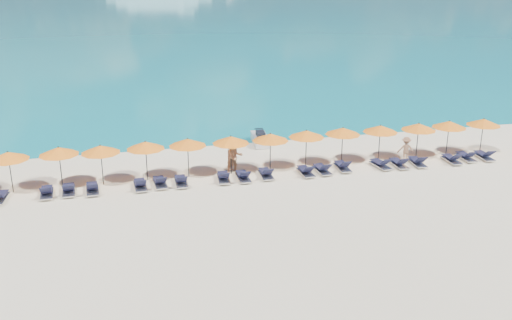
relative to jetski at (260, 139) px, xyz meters
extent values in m
plane|color=beige|center=(-1.93, -9.61, -0.37)|extent=(1400.00, 1400.00, 0.00)
cube|color=silver|center=(0.00, 0.03, -0.05)|extent=(1.19, 2.61, 0.58)
cube|color=black|center=(-0.02, -0.18, 0.37)|extent=(0.62, 1.10, 0.37)
cylinder|color=black|center=(0.06, 0.66, 0.52)|extent=(0.58, 0.12, 0.06)
imported|color=tan|center=(-2.95, -4.69, 0.42)|extent=(0.69, 0.62, 1.58)
imported|color=tan|center=(-2.79, -5.07, 0.59)|extent=(1.00, 0.67, 1.93)
imported|color=tan|center=(7.73, -5.50, 0.38)|extent=(1.07, 0.72, 1.51)
cylinder|color=black|center=(-14.73, -5.22, 0.73)|extent=(0.05, 0.05, 2.20)
cone|color=orange|center=(-14.73, -5.22, 1.65)|extent=(2.10, 2.10, 0.42)
sphere|color=black|center=(-14.73, -5.22, 1.87)|extent=(0.08, 0.08, 0.08)
cylinder|color=black|center=(-12.27, -5.00, 0.73)|extent=(0.05, 0.05, 2.20)
cone|color=orange|center=(-12.27, -5.00, 1.65)|extent=(2.10, 2.10, 0.42)
sphere|color=black|center=(-12.27, -5.00, 1.87)|extent=(0.08, 0.08, 0.08)
cylinder|color=black|center=(-10.14, -5.21, 0.73)|extent=(0.05, 0.05, 2.20)
cone|color=orange|center=(-10.14, -5.21, 1.65)|extent=(2.10, 2.10, 0.42)
sphere|color=black|center=(-10.14, -5.21, 1.87)|extent=(0.08, 0.08, 0.08)
cylinder|color=black|center=(-7.76, -5.06, 0.73)|extent=(0.05, 0.05, 2.20)
cone|color=orange|center=(-7.76, -5.06, 1.65)|extent=(2.10, 2.10, 0.42)
sphere|color=black|center=(-7.76, -5.06, 1.87)|extent=(0.08, 0.08, 0.08)
cylinder|color=black|center=(-5.46, -5.08, 0.73)|extent=(0.05, 0.05, 2.20)
cone|color=orange|center=(-5.46, -5.08, 1.65)|extent=(2.10, 2.10, 0.42)
sphere|color=black|center=(-5.46, -5.08, 1.87)|extent=(0.08, 0.08, 0.08)
cylinder|color=black|center=(-3.04, -5.18, 0.73)|extent=(0.05, 0.05, 2.20)
cone|color=orange|center=(-3.04, -5.18, 1.65)|extent=(2.10, 2.10, 0.42)
sphere|color=black|center=(-3.04, -5.18, 1.87)|extent=(0.08, 0.08, 0.08)
cylinder|color=black|center=(-0.73, -5.20, 0.73)|extent=(0.05, 0.05, 2.20)
cone|color=orange|center=(-0.73, -5.20, 1.65)|extent=(2.10, 2.10, 0.42)
sphere|color=black|center=(-0.73, -5.20, 1.87)|extent=(0.08, 0.08, 0.08)
cylinder|color=black|center=(1.49, -5.06, 0.73)|extent=(0.05, 0.05, 2.20)
cone|color=orange|center=(1.49, -5.06, 1.65)|extent=(2.10, 2.10, 0.42)
sphere|color=black|center=(1.49, -5.06, 1.87)|extent=(0.08, 0.08, 0.08)
cylinder|color=black|center=(3.77, -5.01, 0.73)|extent=(0.05, 0.05, 2.20)
cone|color=orange|center=(3.77, -5.01, 1.65)|extent=(2.10, 2.10, 0.42)
sphere|color=black|center=(3.77, -5.01, 1.87)|extent=(0.08, 0.08, 0.08)
cylinder|color=black|center=(6.15, -5.08, 0.73)|extent=(0.05, 0.05, 2.20)
cone|color=orange|center=(6.15, -5.08, 1.65)|extent=(2.10, 2.10, 0.42)
sphere|color=black|center=(6.15, -5.08, 1.87)|extent=(0.08, 0.08, 0.08)
cylinder|color=black|center=(8.62, -5.22, 0.73)|extent=(0.05, 0.05, 2.20)
cone|color=orange|center=(8.62, -5.22, 1.65)|extent=(2.10, 2.10, 0.42)
sphere|color=black|center=(8.62, -5.22, 1.87)|extent=(0.08, 0.08, 0.08)
cylinder|color=black|center=(10.73, -5.17, 0.73)|extent=(0.05, 0.05, 2.20)
cone|color=orange|center=(10.73, -5.17, 1.65)|extent=(2.10, 2.10, 0.42)
sphere|color=black|center=(10.73, -5.17, 1.87)|extent=(0.08, 0.08, 0.08)
cylinder|color=black|center=(13.13, -5.20, 0.73)|extent=(0.05, 0.05, 2.20)
cone|color=orange|center=(13.13, -5.20, 1.65)|extent=(2.10, 2.10, 0.42)
sphere|color=black|center=(13.13, -5.20, 1.87)|extent=(0.08, 0.08, 0.08)
cube|color=silver|center=(-15.21, -6.35, -0.23)|extent=(0.76, 1.75, 0.06)
cube|color=#181A34|center=(-15.19, -6.10, -0.07)|extent=(0.64, 1.14, 0.04)
cube|color=silver|center=(-12.97, -6.21, -0.23)|extent=(0.71, 1.73, 0.06)
cube|color=#181A34|center=(-12.98, -5.96, -0.07)|extent=(0.61, 1.13, 0.04)
cube|color=#181A34|center=(-12.94, -6.76, 0.18)|extent=(0.58, 0.57, 0.43)
cube|color=silver|center=(-11.89, -6.13, -0.23)|extent=(0.70, 1.73, 0.06)
cube|color=#181A34|center=(-11.90, -5.88, -0.07)|extent=(0.60, 1.12, 0.04)
cube|color=#181A34|center=(-11.86, -6.67, 0.18)|extent=(0.57, 0.56, 0.43)
cube|color=silver|center=(-10.69, -6.26, -0.23)|extent=(0.71, 1.73, 0.06)
cube|color=#181A34|center=(-10.70, -6.01, -0.07)|extent=(0.61, 1.13, 0.04)
cube|color=#181A34|center=(-10.66, -6.81, 0.18)|extent=(0.58, 0.57, 0.43)
cube|color=silver|center=(-8.22, -6.31, -0.23)|extent=(0.69, 1.72, 0.06)
cube|color=#181A34|center=(-8.23, -6.06, -0.07)|extent=(0.60, 1.12, 0.04)
cube|color=#181A34|center=(-8.20, -6.86, 0.18)|extent=(0.57, 0.56, 0.43)
cube|color=silver|center=(-7.16, -6.18, -0.23)|extent=(0.73, 1.74, 0.06)
cube|color=#181A34|center=(-7.18, -5.93, -0.07)|extent=(0.62, 1.13, 0.04)
cube|color=#181A34|center=(-7.13, -6.72, 0.18)|extent=(0.58, 0.57, 0.43)
cube|color=silver|center=(-6.04, -6.29, -0.23)|extent=(0.64, 1.71, 0.06)
cube|color=#181A34|center=(-6.04, -6.04, -0.07)|extent=(0.57, 1.11, 0.04)
cube|color=#181A34|center=(-6.05, -6.84, 0.18)|extent=(0.56, 0.54, 0.43)
cube|color=silver|center=(-3.69, -6.27, -0.23)|extent=(0.78, 1.75, 0.06)
cube|color=#181A34|center=(-3.67, -6.02, -0.07)|extent=(0.65, 1.15, 0.04)
cube|color=#181A34|center=(-3.75, -6.81, 0.18)|extent=(0.60, 0.59, 0.43)
cube|color=silver|center=(-2.61, -6.37, -0.23)|extent=(0.65, 1.71, 0.06)
cube|color=#181A34|center=(-2.61, -6.12, -0.07)|extent=(0.57, 1.11, 0.04)
cube|color=#181A34|center=(-2.62, -6.92, 0.18)|extent=(0.56, 0.55, 0.43)
cube|color=silver|center=(-1.26, -6.25, -0.23)|extent=(0.70, 1.73, 0.06)
cube|color=#181A34|center=(-1.25, -6.00, -0.07)|extent=(0.60, 1.12, 0.04)
cube|color=#181A34|center=(-1.29, -6.80, 0.18)|extent=(0.57, 0.56, 0.43)
cube|color=silver|center=(1.03, -6.41, -0.23)|extent=(0.64, 1.71, 0.06)
cube|color=#181A34|center=(1.03, -6.16, -0.07)|extent=(0.56, 1.11, 0.04)
cube|color=#181A34|center=(1.04, -6.96, 0.18)|extent=(0.56, 0.54, 0.43)
cube|color=silver|center=(2.06, -6.32, -0.23)|extent=(0.69, 1.72, 0.06)
cube|color=#181A34|center=(2.05, -6.07, -0.07)|extent=(0.60, 1.12, 0.04)
cube|color=#181A34|center=(2.09, -6.87, 0.18)|extent=(0.57, 0.56, 0.43)
cube|color=silver|center=(3.39, -6.12, -0.23)|extent=(0.72, 1.73, 0.06)
cube|color=#181A34|center=(3.40, -5.87, -0.07)|extent=(0.61, 1.13, 0.04)
cube|color=#181A34|center=(3.35, -6.67, 0.18)|extent=(0.58, 0.57, 0.43)
cube|color=silver|center=(5.71, -6.31, -0.23)|extent=(0.79, 1.75, 0.06)
cube|color=#181A34|center=(5.69, -6.06, -0.07)|extent=(0.66, 1.15, 0.04)
cube|color=#181A34|center=(5.77, -6.86, 0.18)|extent=(0.60, 0.59, 0.43)
cube|color=silver|center=(6.83, -6.43, -0.23)|extent=(0.68, 1.72, 0.06)
cube|color=#181A34|center=(6.83, -6.18, -0.07)|extent=(0.59, 1.12, 0.04)
cube|color=#181A34|center=(6.81, -6.98, 0.18)|extent=(0.57, 0.56, 0.43)
cube|color=silver|center=(8.02, -6.44, -0.23)|extent=(0.78, 1.75, 0.06)
cube|color=#181A34|center=(8.05, -6.19, -0.07)|extent=(0.65, 1.15, 0.04)
cube|color=#181A34|center=(7.97, -6.99, 0.18)|extent=(0.60, 0.59, 0.43)
cube|color=silver|center=(10.30, -6.48, -0.23)|extent=(0.72, 1.73, 0.06)
cube|color=#181A34|center=(10.32, -6.23, -0.07)|extent=(0.61, 1.13, 0.04)
cube|color=#181A34|center=(10.27, -7.03, 0.18)|extent=(0.58, 0.57, 0.43)
cube|color=silver|center=(11.42, -6.27, -0.23)|extent=(0.73, 1.74, 0.06)
cube|color=#181A34|center=(11.44, -6.02, -0.07)|extent=(0.62, 1.13, 0.04)
cube|color=#181A34|center=(11.39, -6.82, 0.18)|extent=(0.58, 0.57, 0.43)
cube|color=silver|center=(12.60, -6.38, -0.23)|extent=(0.77, 1.75, 0.06)
cube|color=#181A34|center=(12.62, -6.13, -0.07)|extent=(0.65, 1.14, 0.04)
cube|color=#181A34|center=(12.55, -6.93, 0.18)|extent=(0.60, 0.58, 0.43)
camera|label=1|loc=(-9.08, -35.29, 10.83)|focal=40.00mm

